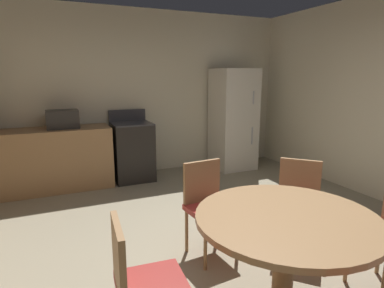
{
  "coord_description": "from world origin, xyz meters",
  "views": [
    {
      "loc": [
        -1.3,
        -2.29,
        1.65
      ],
      "look_at": [
        0.21,
        1.17,
        0.84
      ],
      "focal_mm": 30.22,
      "sensor_mm": 36.0,
      "label": 1
    }
  ],
  "objects_px": {
    "dining_table": "(285,237)",
    "chair_northeast": "(298,200)",
    "chair_west": "(140,281)",
    "chair_north": "(208,202)",
    "oven_range": "(132,151)",
    "microwave": "(63,119)",
    "refrigerator": "(233,119)"
  },
  "relations": [
    {
      "from": "chair_north",
      "to": "chair_west",
      "type": "bearing_deg",
      "value": -49.86
    },
    {
      "from": "refrigerator",
      "to": "chair_west",
      "type": "bearing_deg",
      "value": -127.9
    },
    {
      "from": "chair_northeast",
      "to": "dining_table",
      "type": "bearing_deg",
      "value": 0.0
    },
    {
      "from": "dining_table",
      "to": "chair_north",
      "type": "distance_m",
      "value": 0.97
    },
    {
      "from": "refrigerator",
      "to": "chair_west",
      "type": "relative_size",
      "value": 2.02
    },
    {
      "from": "refrigerator",
      "to": "microwave",
      "type": "distance_m",
      "value": 2.81
    },
    {
      "from": "chair_west",
      "to": "chair_north",
      "type": "bearing_deg",
      "value": 49.86
    },
    {
      "from": "dining_table",
      "to": "chair_northeast",
      "type": "relative_size",
      "value": 1.37
    },
    {
      "from": "chair_west",
      "to": "dining_table",
      "type": "bearing_deg",
      "value": 0.0
    },
    {
      "from": "microwave",
      "to": "dining_table",
      "type": "distance_m",
      "value": 3.66
    },
    {
      "from": "dining_table",
      "to": "oven_range",
      "type": "bearing_deg",
      "value": 93.49
    },
    {
      "from": "oven_range",
      "to": "chair_north",
      "type": "bearing_deg",
      "value": -87.24
    },
    {
      "from": "oven_range",
      "to": "dining_table",
      "type": "height_order",
      "value": "oven_range"
    },
    {
      "from": "microwave",
      "to": "chair_west",
      "type": "bearing_deg",
      "value": -85.89
    },
    {
      "from": "dining_table",
      "to": "chair_northeast",
      "type": "xyz_separation_m",
      "value": [
        0.7,
        0.67,
        -0.1
      ]
    },
    {
      "from": "oven_range",
      "to": "chair_northeast",
      "type": "relative_size",
      "value": 1.26
    },
    {
      "from": "oven_range",
      "to": "chair_west",
      "type": "distance_m",
      "value": 3.44
    },
    {
      "from": "microwave",
      "to": "dining_table",
      "type": "xyz_separation_m",
      "value": [
        1.2,
        -3.43,
        -0.43
      ]
    },
    {
      "from": "dining_table",
      "to": "chair_west",
      "type": "xyz_separation_m",
      "value": [
        -0.96,
        0.07,
        -0.1
      ]
    },
    {
      "from": "refrigerator",
      "to": "microwave",
      "type": "height_order",
      "value": "refrigerator"
    },
    {
      "from": "oven_range",
      "to": "chair_west",
      "type": "bearing_deg",
      "value": -102.68
    },
    {
      "from": "chair_northeast",
      "to": "chair_north",
      "type": "bearing_deg",
      "value": -64.12
    },
    {
      "from": "oven_range",
      "to": "microwave",
      "type": "height_order",
      "value": "microwave"
    },
    {
      "from": "microwave",
      "to": "chair_north",
      "type": "relative_size",
      "value": 0.51
    },
    {
      "from": "microwave",
      "to": "chair_north",
      "type": "bearing_deg",
      "value": -65.65
    },
    {
      "from": "oven_range",
      "to": "chair_west",
      "type": "relative_size",
      "value": 1.26
    },
    {
      "from": "dining_table",
      "to": "chair_north",
      "type": "bearing_deg",
      "value": 95.34
    },
    {
      "from": "refrigerator",
      "to": "chair_north",
      "type": "distance_m",
      "value": 2.97
    },
    {
      "from": "refrigerator",
      "to": "microwave",
      "type": "xyz_separation_m",
      "value": [
        -2.81,
        0.05,
        0.15
      ]
    },
    {
      "from": "refrigerator",
      "to": "chair_west",
      "type": "distance_m",
      "value": 4.2
    },
    {
      "from": "refrigerator",
      "to": "chair_north",
      "type": "bearing_deg",
      "value": -125.11
    },
    {
      "from": "chair_north",
      "to": "chair_northeast",
      "type": "bearing_deg",
      "value": 64.12
    }
  ]
}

